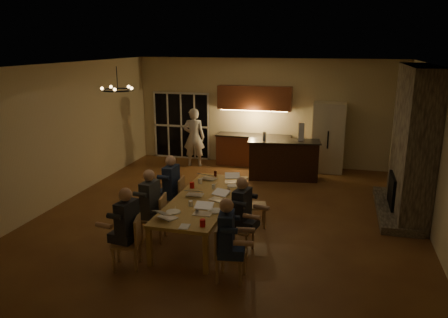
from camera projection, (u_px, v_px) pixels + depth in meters
floor at (229, 217)px, 9.39m from camera, size 9.00×9.00×0.00m
back_wall at (266, 112)px, 13.20m from camera, size 8.00×0.04×3.20m
left_wall at (59, 135)px, 9.98m from camera, size 0.04×9.00×3.20m
right_wall at (441, 158)px, 7.98m from camera, size 0.04×9.00×3.20m
ceiling at (229, 65)px, 8.56m from camera, size 8.00×9.00×0.04m
french_doors at (182, 126)px, 13.96m from camera, size 1.86×0.08×2.10m
fireplace at (413, 143)px, 9.18m from camera, size 0.58×2.50×3.20m
kitchenette at (254, 126)px, 13.08m from camera, size 2.24×0.68×2.40m
refrigerator at (328, 137)px, 12.54m from camera, size 0.90×0.68×2.00m
dining_table at (204, 216)px, 8.51m from camera, size 1.10×3.08×0.75m
bar_island at (283, 160)px, 11.90m from camera, size 2.02×0.95×1.08m
chair_left_near at (126, 243)px, 7.20m from camera, size 0.54×0.54×0.89m
chair_left_mid at (153, 218)px, 8.22m from camera, size 0.50×0.50×0.89m
chair_left_far at (172, 198)px, 9.28m from camera, size 0.49×0.49×0.89m
chair_right_near at (231, 254)px, 6.82m from camera, size 0.45×0.45×0.89m
chair_right_mid at (240, 228)px, 7.76m from camera, size 0.49×0.49×0.89m
chair_right_far at (255, 205)px, 8.87m from camera, size 0.53×0.53×0.89m
person_left_near at (127, 228)px, 7.18m from camera, size 0.68×0.68×1.38m
person_right_near at (226, 241)px, 6.71m from camera, size 0.68×0.68×1.38m
person_left_mid at (150, 205)px, 8.19m from camera, size 0.65×0.65×1.38m
person_right_mid at (242, 214)px, 7.75m from camera, size 0.70×0.70×1.38m
person_left_far at (171, 187)px, 9.19m from camera, size 0.64×0.64×1.38m
standing_person at (194, 137)px, 13.11m from camera, size 0.71×0.53×1.77m
chandelier at (118, 90)px, 8.45m from camera, size 0.62×0.62×0.03m
laptop_a at (167, 212)px, 7.40m from camera, size 0.41×0.39×0.23m
laptop_b at (202, 208)px, 7.56m from camera, size 0.33×0.29×0.23m
laptop_c at (195, 190)px, 8.51m from camera, size 0.33×0.30×0.23m
laptop_d at (218, 195)px, 8.23m from camera, size 0.39×0.37×0.23m
laptop_e at (209, 174)px, 9.52m from camera, size 0.38×0.36×0.23m
laptop_f at (233, 177)px, 9.28m from camera, size 0.39×0.36×0.23m
mug_front at (191, 203)px, 7.96m from camera, size 0.08×0.08×0.10m
mug_mid at (214, 187)px, 8.87m from camera, size 0.07×0.07×0.10m
mug_back at (200, 181)px, 9.24m from camera, size 0.08×0.08×0.10m
redcup_near at (203, 223)px, 7.07m from camera, size 0.09×0.09×0.12m
redcup_mid at (192, 185)px, 8.94m from camera, size 0.09×0.09×0.12m
can_silver at (197, 208)px, 7.72m from camera, size 0.06×0.06×0.12m
can_cola at (215, 174)px, 9.72m from camera, size 0.06×0.06×0.12m
can_right at (228, 192)px, 8.54m from camera, size 0.07×0.07×0.12m
plate_near at (215, 211)px, 7.72m from camera, size 0.27×0.27×0.02m
plate_left at (173, 212)px, 7.67m from camera, size 0.26×0.26×0.02m
plate_far at (233, 186)px, 9.06m from camera, size 0.22×0.22×0.02m
notepad at (184, 227)px, 7.07m from camera, size 0.17×0.23×0.01m
bar_bottle at (264, 136)px, 11.73m from camera, size 0.08×0.08×0.24m
bar_blender at (301, 132)px, 11.71m from camera, size 0.16×0.16×0.47m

